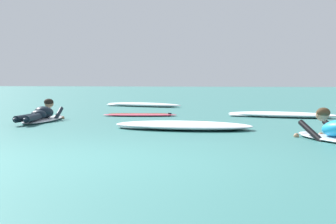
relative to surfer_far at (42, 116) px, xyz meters
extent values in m
plane|color=#387A75|center=(3.08, 4.99, -0.13)|extent=(120.00, 120.00, 0.00)
ellipsoid|color=silver|center=(5.58, -1.82, -0.09)|extent=(0.27, 0.27, 0.06)
cylinder|color=black|center=(5.66, -2.34, -0.01)|extent=(0.41, 0.55, 0.34)
sphere|color=tan|center=(5.45, -2.02, -0.11)|extent=(0.09, 0.09, 0.09)
cylinder|color=black|center=(6.04, -2.12, -0.01)|extent=(0.41, 0.55, 0.34)
sphere|color=tan|center=(5.84, -1.81, -0.11)|extent=(0.09, 0.09, 0.09)
sphere|color=tan|center=(5.83, -2.20, 0.25)|extent=(0.21, 0.21, 0.21)
ellipsoid|color=#47331E|center=(5.84, -2.22, 0.28)|extent=(0.29, 0.29, 0.16)
ellipsoid|color=silver|center=(-0.01, 0.10, -0.10)|extent=(0.86, 2.30, 0.07)
ellipsoid|color=silver|center=(-0.16, 1.17, -0.09)|extent=(0.23, 0.23, 0.06)
ellipsoid|color=black|center=(-0.02, 0.15, 0.07)|extent=(0.48, 0.67, 0.34)
ellipsoid|color=black|center=(0.03, -0.21, 0.04)|extent=(0.37, 0.32, 0.20)
cylinder|color=black|center=(0.03, -0.81, 0.01)|extent=(0.21, 0.90, 0.14)
ellipsoid|color=black|center=(0.07, -1.25, 0.01)|extent=(0.13, 0.23, 0.08)
cylinder|color=black|center=(0.19, -0.79, 0.01)|extent=(0.31, 0.90, 0.14)
ellipsoid|color=black|center=(0.27, -1.22, 0.01)|extent=(0.13, 0.23, 0.08)
cylinder|color=black|center=(-0.29, 0.47, -0.01)|extent=(0.17, 0.62, 0.35)
sphere|color=tan|center=(-0.34, 0.86, -0.11)|extent=(0.09, 0.09, 0.09)
cylinder|color=black|center=(0.15, 0.51, -0.01)|extent=(0.17, 0.62, 0.35)
sphere|color=tan|center=(0.10, 0.88, -0.11)|extent=(0.09, 0.09, 0.09)
sphere|color=tan|center=(-0.07, 0.52, 0.25)|extent=(0.21, 0.21, 0.21)
ellipsoid|color=black|center=(-0.07, 0.50, 0.28)|extent=(0.25, 0.23, 0.16)
ellipsoid|color=#E54C66|center=(1.65, 2.15, -0.10)|extent=(1.94, 0.85, 0.07)
cube|color=orange|center=(1.65, 2.15, -0.06)|extent=(1.57, 0.34, 0.01)
cone|color=black|center=(2.39, 2.30, -0.13)|extent=(0.12, 0.12, 0.16)
ellipsoid|color=white|center=(0.42, 6.83, -0.06)|extent=(3.04, 1.44, 0.15)
ellipsoid|color=white|center=(1.16, 6.70, -0.08)|extent=(1.12, 0.49, 0.10)
ellipsoid|color=white|center=(-0.46, 7.03, -0.09)|extent=(1.08, 0.32, 0.08)
ellipsoid|color=white|center=(3.40, -1.06, -0.06)|extent=(2.65, 1.25, 0.15)
ellipsoid|color=white|center=(4.06, -0.91, -0.08)|extent=(1.07, 0.83, 0.10)
ellipsoid|color=white|center=(2.61, -1.15, -0.09)|extent=(1.02, 0.73, 0.08)
ellipsoid|color=white|center=(5.18, 2.55, -0.07)|extent=(2.86, 1.29, 0.14)
ellipsoid|color=white|center=(5.88, 2.53, -0.09)|extent=(1.05, 0.55, 0.10)
ellipsoid|color=white|center=(4.35, 2.64, -0.10)|extent=(1.02, 0.45, 0.07)
camera|label=1|loc=(5.29, -10.63, 0.78)|focal=55.95mm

